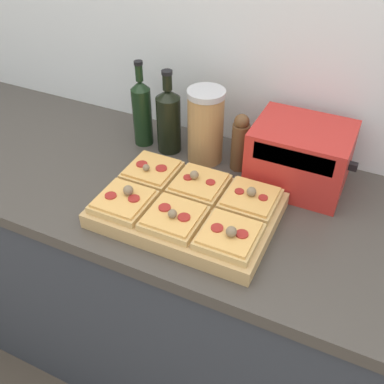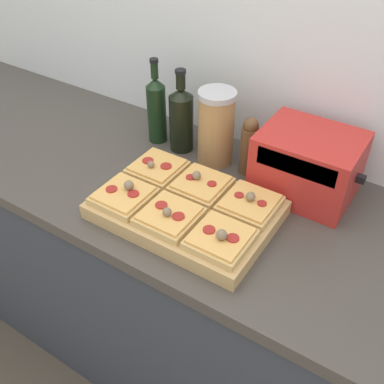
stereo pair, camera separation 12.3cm
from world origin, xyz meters
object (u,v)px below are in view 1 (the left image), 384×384
at_px(grain_jar_tall, 206,126).
at_px(pepper_mill, 240,143).
at_px(toaster_oven, 300,156).
at_px(wine_bottle, 169,119).
at_px(cutting_board, 187,210).
at_px(olive_oil_bottle, 142,111).

bearing_deg(grain_jar_tall, pepper_mill, 0.00).
bearing_deg(toaster_oven, wine_bottle, 179.89).
relative_size(grain_jar_tall, pepper_mill, 1.28).
xyz_separation_m(cutting_board, grain_jar_tall, (-0.07, 0.28, 0.10)).
relative_size(wine_bottle, pepper_mill, 1.47).
bearing_deg(cutting_board, grain_jar_tall, 104.55).
relative_size(olive_oil_bottle, wine_bottle, 1.04).
relative_size(grain_jar_tall, toaster_oven, 0.81).
xyz_separation_m(wine_bottle, toaster_oven, (0.43, -0.00, -0.02)).
distance_m(cutting_board, pepper_mill, 0.29).
height_order(cutting_board, toaster_oven, toaster_oven).
distance_m(olive_oil_bottle, pepper_mill, 0.35).
height_order(wine_bottle, toaster_oven, wine_bottle).
distance_m(grain_jar_tall, toaster_oven, 0.30).
height_order(cutting_board, wine_bottle, wine_bottle).
xyz_separation_m(cutting_board, toaster_oven, (0.23, 0.28, 0.07)).
bearing_deg(wine_bottle, toaster_oven, -0.11).
bearing_deg(pepper_mill, cutting_board, -98.92).
relative_size(cutting_board, grain_jar_tall, 1.98).
relative_size(pepper_mill, toaster_oven, 0.63).
bearing_deg(toaster_oven, olive_oil_bottle, 179.91).
bearing_deg(pepper_mill, wine_bottle, 180.00).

